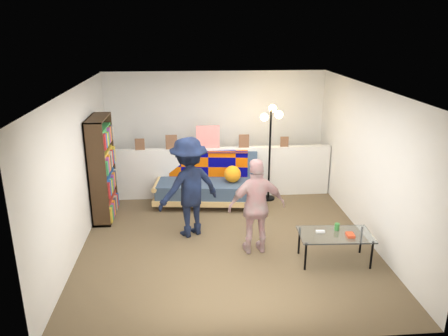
% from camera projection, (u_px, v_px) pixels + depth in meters
% --- Properties ---
extents(ground, '(5.00, 5.00, 0.00)m').
position_uv_depth(ground, '(226.00, 237.00, 7.10)').
color(ground, brown).
rests_on(ground, ground).
extents(room_shell, '(4.60, 5.05, 2.45)m').
position_uv_depth(room_shell, '(224.00, 130.00, 7.02)').
color(room_shell, silver).
rests_on(room_shell, ground).
extents(half_wall_ledge, '(4.45, 0.15, 1.00)m').
position_uv_depth(half_wall_ledge, '(218.00, 172.00, 8.64)').
color(half_wall_ledge, silver).
rests_on(half_wall_ledge, ground).
extents(ledge_decor, '(2.97, 0.02, 0.45)m').
position_uv_depth(ledge_decor, '(206.00, 140.00, 8.39)').
color(ledge_decor, brown).
rests_on(ledge_decor, half_wall_ledge).
extents(futon_sofa, '(2.09, 1.16, 0.86)m').
position_uv_depth(futon_sofa, '(209.00, 183.00, 8.36)').
color(futon_sofa, tan).
rests_on(futon_sofa, ground).
extents(bookshelf, '(0.30, 0.91, 1.81)m').
position_uv_depth(bookshelf, '(102.00, 172.00, 7.59)').
color(bookshelf, '#311E10').
rests_on(bookshelf, ground).
extents(coffee_table, '(1.06, 0.62, 0.54)m').
position_uv_depth(coffee_table, '(336.00, 236.00, 6.26)').
color(coffee_table, black).
rests_on(coffee_table, ground).
extents(floor_lamp, '(0.39, 0.34, 1.86)m').
position_uv_depth(floor_lamp, '(271.00, 134.00, 8.24)').
color(floor_lamp, black).
rests_on(floor_lamp, ground).
extents(person_left, '(1.22, 1.05, 1.63)m').
position_uv_depth(person_left, '(189.00, 187.00, 6.96)').
color(person_left, black).
rests_on(person_left, ground).
extents(person_right, '(0.89, 0.45, 1.47)m').
position_uv_depth(person_right, '(257.00, 207.00, 6.43)').
color(person_right, pink).
rests_on(person_right, ground).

